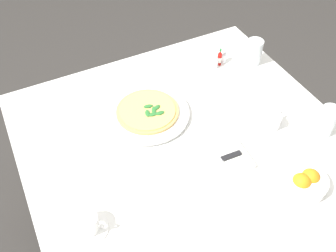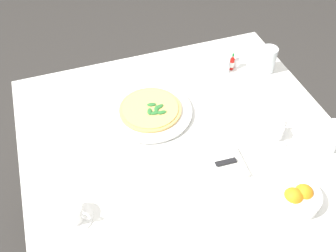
% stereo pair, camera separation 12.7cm
% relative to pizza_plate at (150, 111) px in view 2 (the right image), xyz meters
% --- Properties ---
extents(ground_plane, '(8.00, 8.00, 0.00)m').
position_rel_pizza_plate_xyz_m(ground_plane, '(-0.07, 0.21, -0.76)').
color(ground_plane, '#33302D').
extents(dining_table, '(1.16, 1.16, 0.74)m').
position_rel_pizza_plate_xyz_m(dining_table, '(-0.07, 0.21, -0.14)').
color(dining_table, white).
rests_on(dining_table, ground_plane).
extents(pizza_plate, '(0.33, 0.33, 0.02)m').
position_rel_pizza_plate_xyz_m(pizza_plate, '(0.00, 0.00, 0.00)').
color(pizza_plate, white).
rests_on(pizza_plate, dining_table).
extents(pizza, '(0.24, 0.24, 0.02)m').
position_rel_pizza_plate_xyz_m(pizza, '(-0.00, 0.00, 0.01)').
color(pizza, '#DBAD60').
rests_on(pizza, pizza_plate).
extents(coffee_cup_center_back, '(0.13, 0.13, 0.06)m').
position_rel_pizza_plate_xyz_m(coffee_cup_center_back, '(0.36, 0.36, 0.02)').
color(coffee_cup_center_back, white).
rests_on(coffee_cup_center_back, dining_table).
extents(coffee_cup_near_right, '(0.13, 0.13, 0.06)m').
position_rel_pizza_plate_xyz_m(coffee_cup_near_right, '(-0.39, 0.26, 0.01)').
color(coffee_cup_near_right, white).
rests_on(coffee_cup_near_right, dining_table).
extents(water_glass_far_left, '(0.07, 0.07, 0.12)m').
position_rel_pizza_plate_xyz_m(water_glass_far_left, '(-0.55, 0.37, 0.04)').
color(water_glass_far_left, white).
rests_on(water_glass_far_left, dining_table).
extents(water_glass_far_right, '(0.07, 0.07, 0.11)m').
position_rel_pizza_plate_xyz_m(water_glass_far_right, '(-0.56, -0.09, 0.04)').
color(water_glass_far_right, white).
rests_on(water_glass_far_right, dining_table).
extents(napkin_folded, '(0.23, 0.14, 0.02)m').
position_rel_pizza_plate_xyz_m(napkin_folded, '(-0.12, 0.33, -0.00)').
color(napkin_folded, white).
rests_on(napkin_folded, dining_table).
extents(dinner_knife, '(0.20, 0.03, 0.01)m').
position_rel_pizza_plate_xyz_m(dinner_knife, '(-0.12, 0.33, 0.01)').
color(dinner_knife, silver).
rests_on(dinner_knife, napkin_folded).
extents(citrus_bowl, '(0.15, 0.15, 0.07)m').
position_rel_pizza_plate_xyz_m(citrus_bowl, '(-0.32, 0.53, 0.02)').
color(citrus_bowl, white).
rests_on(citrus_bowl, dining_table).
extents(hot_sauce_bottle, '(0.02, 0.02, 0.08)m').
position_rel_pizza_plate_xyz_m(hot_sauce_bottle, '(-0.42, -0.15, 0.02)').
color(hot_sauce_bottle, '#B7140F').
rests_on(hot_sauce_bottle, dining_table).
extents(salt_shaker, '(0.03, 0.03, 0.06)m').
position_rel_pizza_plate_xyz_m(salt_shaker, '(-0.39, -0.14, 0.01)').
color(salt_shaker, white).
rests_on(salt_shaker, dining_table).
extents(pepper_shaker, '(0.03, 0.03, 0.06)m').
position_rel_pizza_plate_xyz_m(pepper_shaker, '(-0.45, -0.16, 0.01)').
color(pepper_shaker, white).
rests_on(pepper_shaker, dining_table).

